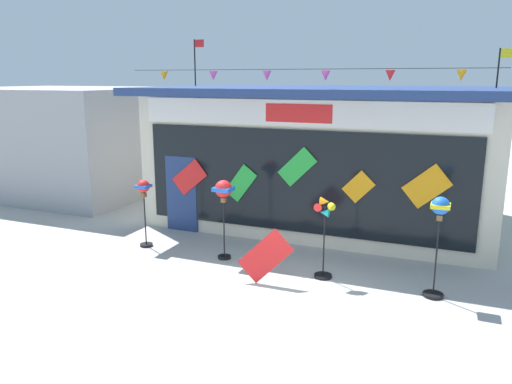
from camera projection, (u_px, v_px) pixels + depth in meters
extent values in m
plane|color=#ADAAA5|center=(263.00, 304.00, 9.02)|extent=(80.00, 80.00, 0.00)
cube|color=beige|center=(326.00, 158.00, 14.19)|extent=(8.88, 5.26, 3.55)
cube|color=navy|center=(325.00, 91.00, 13.43)|extent=(9.28, 6.02, 0.20)
cube|color=white|center=(299.00, 113.00, 11.46)|extent=(8.17, 0.08, 0.61)
cube|color=red|center=(298.00, 113.00, 11.44)|extent=(1.60, 0.04, 0.42)
cube|color=black|center=(298.00, 182.00, 11.83)|extent=(8.00, 0.06, 2.47)
cube|color=navy|center=(182.00, 194.00, 13.15)|extent=(0.90, 0.07, 2.00)
cube|color=red|center=(190.00, 177.00, 12.89)|extent=(1.04, 0.03, 0.99)
cube|color=green|center=(241.00, 183.00, 12.36)|extent=(0.89, 0.03, 0.98)
cube|color=green|center=(297.00, 167.00, 11.70)|extent=(0.98, 0.03, 0.97)
cube|color=orange|center=(358.00, 187.00, 11.23)|extent=(0.76, 0.03, 0.77)
cube|color=orange|center=(427.00, 186.00, 10.66)|extent=(1.05, 0.03, 1.02)
cylinder|color=black|center=(296.00, 69.00, 10.98)|extent=(8.53, 0.01, 0.01)
cone|color=orange|center=(164.00, 76.00, 12.29)|extent=(0.20, 0.20, 0.22)
cone|color=#EA4CA3|center=(213.00, 76.00, 11.78)|extent=(0.20, 0.20, 0.22)
cone|color=#EA4CA3|center=(267.00, 76.00, 11.27)|extent=(0.20, 0.20, 0.22)
cone|color=#EA4CA3|center=(326.00, 76.00, 10.76)|extent=(0.20, 0.20, 0.22)
cone|color=red|center=(390.00, 76.00, 10.25)|extent=(0.20, 0.20, 0.22)
cone|color=orange|center=(461.00, 75.00, 9.74)|extent=(0.20, 0.20, 0.22)
cylinder|color=black|center=(195.00, 63.00, 15.16)|extent=(0.04, 0.04, 1.37)
cube|color=red|center=(199.00, 43.00, 14.97)|extent=(0.32, 0.02, 0.22)
cylinder|color=black|center=(498.00, 68.00, 12.08)|extent=(0.04, 0.04, 0.94)
cube|color=yellow|center=(507.00, 53.00, 11.94)|extent=(0.32, 0.02, 0.22)
cylinder|color=black|center=(146.00, 245.00, 12.11)|extent=(0.31, 0.31, 0.06)
cylinder|color=black|center=(145.00, 220.00, 11.97)|extent=(0.03, 0.03, 1.34)
sphere|color=red|center=(143.00, 186.00, 11.79)|extent=(0.30, 0.30, 0.30)
cube|color=blue|center=(143.00, 186.00, 11.79)|extent=(0.31, 0.31, 0.07)
cube|color=brown|center=(144.00, 195.00, 11.83)|extent=(0.10, 0.10, 0.10)
cylinder|color=black|center=(224.00, 257.00, 11.29)|extent=(0.30, 0.30, 0.06)
cylinder|color=black|center=(224.00, 228.00, 11.14)|extent=(0.03, 0.03, 1.42)
sphere|color=red|center=(223.00, 189.00, 10.94)|extent=(0.39, 0.39, 0.39)
cube|color=blue|center=(223.00, 189.00, 10.94)|extent=(0.39, 0.39, 0.09)
cube|color=brown|center=(224.00, 200.00, 10.99)|extent=(0.10, 0.10, 0.10)
cylinder|color=black|center=(323.00, 276.00, 10.21)|extent=(0.36, 0.36, 0.06)
cylinder|color=black|center=(324.00, 243.00, 10.05)|extent=(0.03, 0.03, 1.50)
cylinder|color=black|center=(325.00, 207.00, 9.85)|extent=(0.06, 0.04, 0.06)
cone|color=yellow|center=(330.00, 208.00, 9.81)|extent=(0.17, 0.18, 0.17)
cone|color=orange|center=(325.00, 201.00, 9.82)|extent=(0.18, 0.17, 0.17)
cone|color=red|center=(319.00, 207.00, 9.89)|extent=(0.17, 0.18, 0.17)
cone|color=#19B7BC|center=(324.00, 213.00, 9.88)|extent=(0.18, 0.17, 0.17)
cylinder|color=black|center=(433.00, 295.00, 9.32)|extent=(0.38, 0.38, 0.06)
cylinder|color=black|center=(436.00, 256.00, 9.15)|extent=(0.03, 0.03, 1.59)
sphere|color=blue|center=(441.00, 206.00, 8.94)|extent=(0.33, 0.33, 0.33)
cube|color=yellow|center=(441.00, 206.00, 8.94)|extent=(0.34, 0.34, 0.07)
cube|color=brown|center=(440.00, 218.00, 8.99)|extent=(0.10, 0.10, 0.10)
cube|color=red|center=(266.00, 256.00, 9.84)|extent=(1.11, 0.26, 1.11)
cube|color=#99999E|center=(66.00, 138.00, 18.50)|extent=(7.66, 6.51, 3.65)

